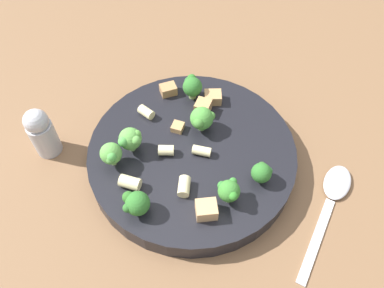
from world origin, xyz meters
name	(u,v)px	position (x,y,z in m)	size (l,w,h in m)	color
ground_plane	(192,161)	(0.00, 0.00, 0.00)	(2.00, 2.00, 0.00)	brown
pasta_bowl	(192,153)	(0.00, 0.00, 0.02)	(0.30, 0.30, 0.03)	black
broccoli_floret_0	(229,191)	(0.04, 0.08, 0.05)	(0.03, 0.03, 0.03)	#9EC175
broccoli_floret_1	(111,154)	(0.08, -0.07, 0.06)	(0.03, 0.03, 0.04)	#93B766
broccoli_floret_2	(202,119)	(-0.04, -0.01, 0.05)	(0.04, 0.03, 0.04)	#84AD60
broccoli_floret_3	(192,86)	(-0.08, -0.06, 0.05)	(0.03, 0.03, 0.04)	#93B766
broccoli_floret_4	(130,139)	(0.05, -0.07, 0.06)	(0.03, 0.03, 0.04)	#84AD60
broccoli_floret_5	(134,202)	(0.12, 0.00, 0.05)	(0.03, 0.03, 0.03)	#84AD60
broccoli_floret_6	(262,172)	(-0.01, 0.10, 0.05)	(0.03, 0.03, 0.03)	#93B766
rigatoni_0	(130,183)	(0.10, -0.03, 0.04)	(0.02, 0.02, 0.03)	beige
rigatoni_1	(146,112)	(-0.01, -0.09, 0.04)	(0.01, 0.01, 0.02)	beige
rigatoni_2	(184,186)	(0.06, 0.03, 0.04)	(0.02, 0.02, 0.03)	beige
rigatoni_3	(200,152)	(0.00, 0.02, 0.04)	(0.01, 0.01, 0.03)	beige
rigatoni_4	(166,150)	(0.03, -0.02, 0.04)	(0.01, 0.01, 0.02)	beige
chicken_chunk_0	(168,90)	(-0.07, -0.09, 0.04)	(0.02, 0.02, 0.01)	#A87A4C
chicken_chunk_1	(203,107)	(-0.07, -0.03, 0.04)	(0.02, 0.02, 0.02)	tan
chicken_chunk_2	(213,97)	(-0.09, -0.02, 0.04)	(0.03, 0.02, 0.02)	tan
chicken_chunk_3	(178,127)	(-0.02, -0.04, 0.04)	(0.02, 0.02, 0.01)	tan
chicken_chunk_4	(206,210)	(0.07, 0.07, 0.04)	(0.03, 0.02, 0.02)	tan
pepper_shaker	(42,132)	(0.10, -0.19, 0.04)	(0.04, 0.04, 0.08)	#B2B2B7
spoon	(332,196)	(-0.06, 0.19, 0.00)	(0.19, 0.04, 0.01)	silver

